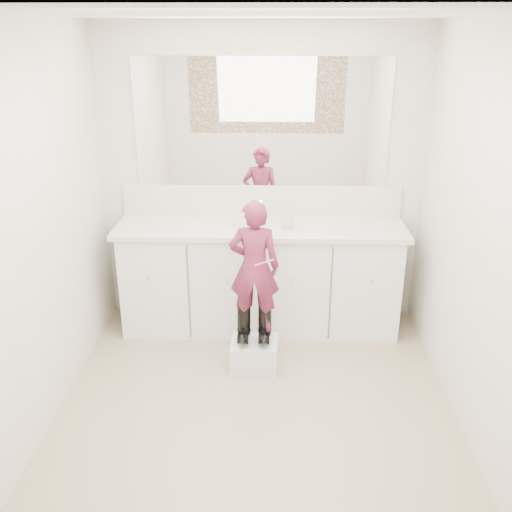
{
  "coord_description": "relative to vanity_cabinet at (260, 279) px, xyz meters",
  "views": [
    {
      "loc": [
        0.1,
        -3.03,
        2.35
      ],
      "look_at": [
        -0.02,
        0.64,
        0.86
      ],
      "focal_mm": 40.0,
      "sensor_mm": 36.0,
      "label": 1
    }
  ],
  "objects": [
    {
      "name": "boot_left",
      "position": [
        -0.1,
        -0.63,
        -0.07
      ],
      "size": [
        0.11,
        0.19,
        0.28
      ],
      "primitive_type": null,
      "rotation": [
        0.0,
        0.0,
        -0.03
      ],
      "color": "black",
      "rests_on": "step_stool"
    },
    {
      "name": "ceiling",
      "position": [
        0.0,
        -1.23,
        1.97
      ],
      "size": [
        3.0,
        3.0,
        0.0
      ],
      "primitive_type": "plane",
      "rotation": [
        3.14,
        0.0,
        0.0
      ],
      "color": "white",
      "rests_on": "wall_back"
    },
    {
      "name": "wall_back",
      "position": [
        0.0,
        0.27,
        0.77
      ],
      "size": [
        2.6,
        0.0,
        2.6
      ],
      "primitive_type": "plane",
      "rotation": [
        1.57,
        0.0,
        0.0
      ],
      "color": "beige",
      "rests_on": "floor"
    },
    {
      "name": "boot_right",
      "position": [
        0.05,
        -0.63,
        -0.07
      ],
      "size": [
        0.11,
        0.19,
        0.28
      ],
      "primitive_type": null,
      "rotation": [
        0.0,
        0.0,
        -0.03
      ],
      "color": "black",
      "rests_on": "step_stool"
    },
    {
      "name": "step_stool",
      "position": [
        -0.03,
        -0.65,
        -0.32
      ],
      "size": [
        0.35,
        0.29,
        0.21
      ],
      "primitive_type": "cube",
      "rotation": [
        0.0,
        0.0,
        -0.03
      ],
      "color": "silver",
      "rests_on": "floor"
    },
    {
      "name": "countertop",
      "position": [
        0.0,
        -0.01,
        0.45
      ],
      "size": [
        2.28,
        0.58,
        0.04
      ],
      "primitive_type": "cube",
      "color": "beige",
      "rests_on": "vanity_cabinet"
    },
    {
      "name": "cup",
      "position": [
        0.21,
        -0.07,
        0.52
      ],
      "size": [
        0.12,
        0.12,
        0.11
      ],
      "primitive_type": "imported",
      "rotation": [
        0.0,
        0.0,
        0.09
      ],
      "color": "beige",
      "rests_on": "countertop"
    },
    {
      "name": "dot_panel",
      "position": [
        0.0,
        -2.71,
        1.22
      ],
      "size": [
        2.0,
        0.01,
        1.2
      ],
      "primitive_type": "cube",
      "color": "#472819",
      "rests_on": "wall_front"
    },
    {
      "name": "toothbrush",
      "position": [
        0.04,
        -0.71,
        0.44
      ],
      "size": [
        0.14,
        0.02,
        0.06
      ],
      "primitive_type": "cylinder",
      "rotation": [
        0.0,
        1.22,
        -0.03
      ],
      "color": "#ED5CAC",
      "rests_on": "toddler"
    },
    {
      "name": "wall_left",
      "position": [
        -1.3,
        -1.23,
        0.78
      ],
      "size": [
        0.0,
        3.0,
        3.0
      ],
      "primitive_type": "plane",
      "rotation": [
        1.57,
        0.0,
        1.57
      ],
      "color": "beige",
      "rests_on": "floor"
    },
    {
      "name": "mirror",
      "position": [
        0.0,
        0.26,
        1.22
      ],
      "size": [
        2.0,
        0.02,
        1.0
      ],
      "primitive_type": "cube",
      "color": "white",
      "rests_on": "wall_back"
    },
    {
      "name": "faucet",
      "position": [
        0.0,
        0.15,
        0.52
      ],
      "size": [
        0.08,
        0.08,
        0.1
      ],
      "primitive_type": "cylinder",
      "color": "silver",
      "rests_on": "countertop"
    },
    {
      "name": "vanity_cabinet",
      "position": [
        0.0,
        0.0,
        0.0
      ],
      "size": [
        2.2,
        0.55,
        0.85
      ],
      "primitive_type": "cube",
      "color": "silver",
      "rests_on": "floor"
    },
    {
      "name": "backsplash",
      "position": [
        0.0,
        0.26,
        0.59
      ],
      "size": [
        2.28,
        0.03,
        0.25
      ],
      "primitive_type": "cube",
      "color": "beige",
      "rests_on": "countertop"
    },
    {
      "name": "soap_bottle",
      "position": [
        -0.16,
        -0.04,
        0.55
      ],
      "size": [
        0.08,
        0.08,
        0.16
      ],
      "primitive_type": "imported",
      "rotation": [
        0.0,
        0.0,
        -0.11
      ],
      "color": "beige",
      "rests_on": "countertop"
    },
    {
      "name": "wall_right",
      "position": [
        1.3,
        -1.23,
        0.78
      ],
      "size": [
        0.0,
        3.0,
        3.0
      ],
      "primitive_type": "plane",
      "rotation": [
        1.57,
        0.0,
        -1.57
      ],
      "color": "beige",
      "rests_on": "floor"
    },
    {
      "name": "floor",
      "position": [
        0.0,
        -1.23,
        -0.42
      ],
      "size": [
        3.0,
        3.0,
        0.0
      ],
      "primitive_type": "plane",
      "color": "#8D795C",
      "rests_on": "ground"
    },
    {
      "name": "wall_front",
      "position": [
        0.0,
        -2.73,
        0.77
      ],
      "size": [
        2.6,
        0.0,
        2.6
      ],
      "primitive_type": "plane",
      "rotation": [
        -1.57,
        0.0,
        0.0
      ],
      "color": "beige",
      "rests_on": "floor"
    },
    {
      "name": "toddler",
      "position": [
        -0.03,
        -0.63,
        0.37
      ],
      "size": [
        0.36,
        0.24,
        0.96
      ],
      "primitive_type": "imported",
      "rotation": [
        0.0,
        0.0,
        3.11
      ],
      "color": "#AB3462",
      "rests_on": "step_stool"
    }
  ]
}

